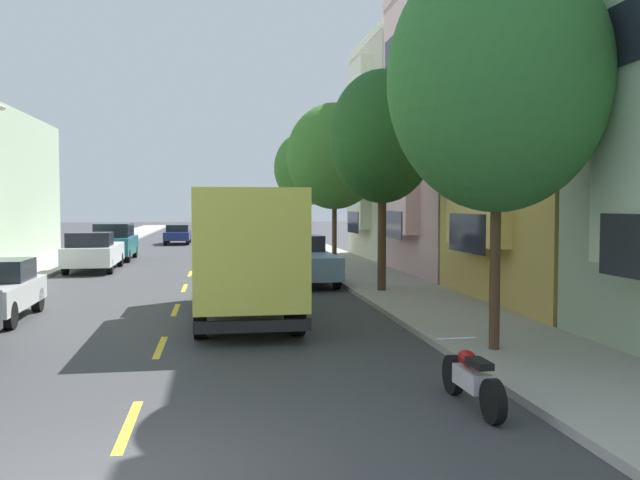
{
  "coord_description": "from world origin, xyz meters",
  "views": [
    {
      "loc": [
        1.19,
        -7.11,
        2.9
      ],
      "look_at": [
        5.24,
        20.1,
        1.48
      ],
      "focal_mm": 38.4,
      "sensor_mm": 36.0,
      "label": 1
    }
  ],
  "objects_px": {
    "parked_sedan_black": "(258,231)",
    "street_tree_third": "(334,156)",
    "parked_suv_teal": "(114,241)",
    "parked_motorcycle": "(471,379)",
    "street_tree_nearest": "(497,79)",
    "street_tree_farthest": "(308,168)",
    "parked_pickup_white": "(94,252)",
    "delivery_box_truck": "(243,246)",
    "street_tree_second": "(382,137)",
    "parked_pickup_sky": "(303,261)",
    "moving_navy_sedan": "(178,234)"
  },
  "relations": [
    {
      "from": "street_tree_nearest",
      "to": "parked_pickup_white",
      "type": "distance_m",
      "value": 21.93
    },
    {
      "from": "street_tree_nearest",
      "to": "street_tree_farthest",
      "type": "distance_m",
      "value": 27.35
    },
    {
      "from": "delivery_box_truck",
      "to": "parked_pickup_sky",
      "type": "xyz_separation_m",
      "value": [
        2.47,
        7.69,
        -1.04
      ]
    },
    {
      "from": "street_tree_farthest",
      "to": "parked_suv_teal",
      "type": "height_order",
      "value": "street_tree_farthest"
    },
    {
      "from": "parked_sedan_black",
      "to": "moving_navy_sedan",
      "type": "bearing_deg",
      "value": -149.36
    },
    {
      "from": "street_tree_third",
      "to": "parked_pickup_sky",
      "type": "distance_m",
      "value": 7.31
    },
    {
      "from": "delivery_box_truck",
      "to": "parked_pickup_white",
      "type": "bearing_deg",
      "value": 113.85
    },
    {
      "from": "street_tree_second",
      "to": "moving_navy_sedan",
      "type": "height_order",
      "value": "street_tree_second"
    },
    {
      "from": "parked_sedan_black",
      "to": "parked_pickup_white",
      "type": "xyz_separation_m",
      "value": [
        -8.58,
        -24.09,
        0.08
      ]
    },
    {
      "from": "street_tree_third",
      "to": "delivery_box_truck",
      "type": "relative_size",
      "value": 0.97
    },
    {
      "from": "street_tree_nearest",
      "to": "street_tree_farthest",
      "type": "height_order",
      "value": "street_tree_nearest"
    },
    {
      "from": "parked_sedan_black",
      "to": "parked_pickup_sky",
      "type": "relative_size",
      "value": 0.84
    },
    {
      "from": "street_tree_third",
      "to": "parked_suv_teal",
      "type": "relative_size",
      "value": 1.53
    },
    {
      "from": "moving_navy_sedan",
      "to": "street_tree_second",
      "type": "bearing_deg",
      "value": -74.71
    },
    {
      "from": "parked_suv_teal",
      "to": "parked_motorcycle",
      "type": "height_order",
      "value": "parked_suv_teal"
    },
    {
      "from": "street_tree_second",
      "to": "parked_pickup_white",
      "type": "relative_size",
      "value": 1.32
    },
    {
      "from": "street_tree_farthest",
      "to": "parked_sedan_black",
      "type": "bearing_deg",
      "value": 97.58
    },
    {
      "from": "street_tree_nearest",
      "to": "parked_sedan_black",
      "type": "xyz_separation_m",
      "value": [
        -2.05,
        42.75,
        -4.52
      ]
    },
    {
      "from": "parked_sedan_black",
      "to": "street_tree_third",
      "type": "bearing_deg",
      "value": -85.22
    },
    {
      "from": "street_tree_third",
      "to": "parked_sedan_black",
      "type": "distance_m",
      "value": 24.98
    },
    {
      "from": "street_tree_nearest",
      "to": "delivery_box_truck",
      "type": "distance_m",
      "value": 7.6
    },
    {
      "from": "street_tree_farthest",
      "to": "parked_pickup_sky",
      "type": "bearing_deg",
      "value": -98.24
    },
    {
      "from": "parked_pickup_sky",
      "to": "parked_pickup_white",
      "type": "distance_m",
      "value": 10.4
    },
    {
      "from": "parked_suv_teal",
      "to": "moving_navy_sedan",
      "type": "xyz_separation_m",
      "value": [
        2.4,
        14.63,
        -0.24
      ]
    },
    {
      "from": "street_tree_second",
      "to": "parked_pickup_white",
      "type": "distance_m",
      "value": 14.9
    },
    {
      "from": "street_tree_farthest",
      "to": "parked_pickup_white",
      "type": "relative_size",
      "value": 1.32
    },
    {
      "from": "parked_pickup_sky",
      "to": "parked_motorcycle",
      "type": "bearing_deg",
      "value": -88.29
    },
    {
      "from": "parked_sedan_black",
      "to": "parked_pickup_white",
      "type": "relative_size",
      "value": 0.84
    },
    {
      "from": "parked_pickup_white",
      "to": "parked_motorcycle",
      "type": "bearing_deg",
      "value": -67.59
    },
    {
      "from": "street_tree_third",
      "to": "delivery_box_truck",
      "type": "height_order",
      "value": "street_tree_third"
    },
    {
      "from": "street_tree_third",
      "to": "delivery_box_truck",
      "type": "bearing_deg",
      "value": -109.15
    },
    {
      "from": "street_tree_farthest",
      "to": "delivery_box_truck",
      "type": "distance_m",
      "value": 23.04
    },
    {
      "from": "street_tree_nearest",
      "to": "street_tree_third",
      "type": "xyz_separation_m",
      "value": [
        -0.0,
        18.23,
        -0.18
      ]
    },
    {
      "from": "street_tree_third",
      "to": "moving_navy_sedan",
      "type": "distance_m",
      "value": 22.84
    },
    {
      "from": "street_tree_second",
      "to": "parked_suv_teal",
      "type": "distance_m",
      "value": 19.1
    },
    {
      "from": "street_tree_second",
      "to": "parked_sedan_black",
      "type": "xyz_separation_m",
      "value": [
        -2.05,
        33.63,
        -4.32
      ]
    },
    {
      "from": "delivery_box_truck",
      "to": "street_tree_nearest",
      "type": "bearing_deg",
      "value": -47.39
    },
    {
      "from": "moving_navy_sedan",
      "to": "parked_motorcycle",
      "type": "xyz_separation_m",
      "value": [
        6.55,
        -42.23,
        -0.34
      ]
    },
    {
      "from": "street_tree_second",
      "to": "street_tree_third",
      "type": "bearing_deg",
      "value": 90.0
    },
    {
      "from": "street_tree_third",
      "to": "parked_motorcycle",
      "type": "bearing_deg",
      "value": -94.42
    },
    {
      "from": "street_tree_nearest",
      "to": "parked_motorcycle",
      "type": "xyz_separation_m",
      "value": [
        -1.65,
        -3.13,
        -4.86
      ]
    },
    {
      "from": "delivery_box_truck",
      "to": "moving_navy_sedan",
      "type": "relative_size",
      "value": 1.69
    },
    {
      "from": "street_tree_second",
      "to": "delivery_box_truck",
      "type": "xyz_separation_m",
      "value": [
        -4.6,
        -4.12,
        -3.2
      ]
    },
    {
      "from": "street_tree_farthest",
      "to": "parked_pickup_white",
      "type": "height_order",
      "value": "street_tree_farthest"
    },
    {
      "from": "street_tree_farthest",
      "to": "parked_sedan_black",
      "type": "relative_size",
      "value": 1.57
    },
    {
      "from": "street_tree_third",
      "to": "parked_pickup_sky",
      "type": "bearing_deg",
      "value": -110.95
    },
    {
      "from": "street_tree_nearest",
      "to": "parked_sedan_black",
      "type": "relative_size",
      "value": 1.7
    },
    {
      "from": "street_tree_farthest",
      "to": "moving_navy_sedan",
      "type": "bearing_deg",
      "value": 124.89
    },
    {
      "from": "parked_pickup_white",
      "to": "street_tree_third",
      "type": "bearing_deg",
      "value": -2.29
    },
    {
      "from": "parked_pickup_sky",
      "to": "moving_navy_sedan",
      "type": "xyz_separation_m",
      "value": [
        -6.08,
        26.42,
        -0.08
      ]
    }
  ]
}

